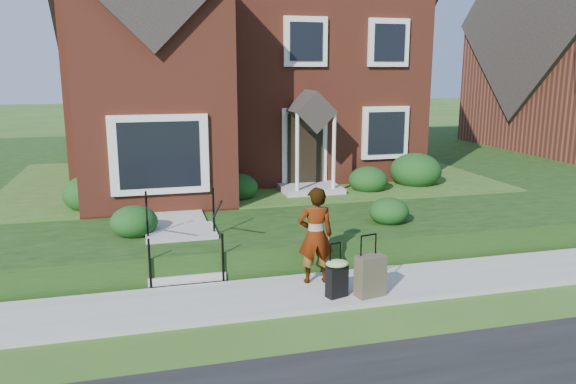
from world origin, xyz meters
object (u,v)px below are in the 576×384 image
object	(u,v)px
front_steps	(183,246)
suitcase_olive	(370,276)
woman	(315,235)
suitcase_black	(337,276)

from	to	relation	value
front_steps	suitcase_olive	xyz separation A→B (m)	(2.98, -2.33, -0.04)
woman	suitcase_black	distance (m)	0.92
suitcase_olive	front_steps	bearing A→B (deg)	130.54
woman	suitcase_olive	distance (m)	1.23
suitcase_black	suitcase_olive	size ratio (longest dim) A/B	0.88
woman	suitcase_olive	bearing A→B (deg)	137.00
front_steps	suitcase_olive	bearing A→B (deg)	-38.03
woman	suitcase_olive	xyz separation A→B (m)	(0.72, -0.85, -0.53)
front_steps	woman	world-z (taller)	woman
front_steps	woman	xyz separation A→B (m)	(2.26, -1.48, 0.49)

